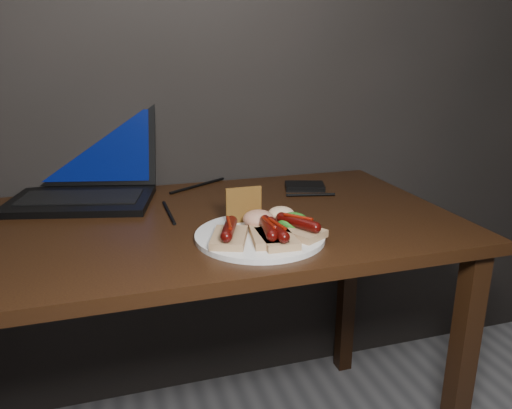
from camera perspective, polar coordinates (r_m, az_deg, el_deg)
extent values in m
cube|color=#2D2826|center=(1.53, -12.68, 20.68)|extent=(3.50, 0.02, 2.50)
cube|color=#321E0C|center=(1.23, -9.61, -2.68)|extent=(1.40, 0.70, 0.03)
cube|color=#321E0C|center=(1.41, 22.17, -18.40)|extent=(0.05, 0.05, 0.72)
cube|color=#321E0C|center=(1.83, 10.41, -8.49)|extent=(0.05, 0.05, 0.72)
cube|color=black|center=(1.43, -19.36, 0.41)|extent=(0.42, 0.32, 0.02)
cube|color=black|center=(1.43, -19.40, 0.81)|extent=(0.34, 0.20, 0.00)
cube|color=black|center=(1.55, -18.25, 6.47)|extent=(0.38, 0.18, 0.23)
cube|color=#080F58|center=(1.55, -18.25, 6.47)|extent=(0.34, 0.15, 0.20)
cube|color=black|center=(1.50, 5.58, 2.07)|extent=(0.13, 0.11, 0.02)
cylinder|color=black|center=(1.29, -9.93, -0.89)|extent=(0.01, 0.18, 0.01)
cylinder|color=black|center=(1.53, -6.66, 2.17)|extent=(0.19, 0.13, 0.01)
cylinder|color=black|center=(1.43, 6.26, 1.11)|extent=(0.14, 0.04, 0.01)
cylinder|color=white|center=(1.11, 0.46, -3.60)|extent=(0.36, 0.36, 0.01)
cube|color=tan|center=(1.06, -3.08, -3.81)|extent=(0.11, 0.13, 0.02)
cylinder|color=#4C0505|center=(1.06, -3.10, -2.77)|extent=(0.06, 0.10, 0.02)
sphere|color=#4C0505|center=(1.01, -3.42, -3.70)|extent=(0.02, 0.02, 0.02)
sphere|color=#4C0505|center=(1.10, -2.80, -1.91)|extent=(0.03, 0.02, 0.02)
cylinder|color=#650F04|center=(1.05, -3.11, -2.13)|extent=(0.02, 0.07, 0.01)
cube|color=tan|center=(1.07, 1.43, -3.71)|extent=(0.09, 0.12, 0.02)
cylinder|color=#4C0505|center=(1.06, 1.44, -2.67)|extent=(0.04, 0.10, 0.02)
sphere|color=#4C0505|center=(1.02, 1.87, -3.59)|extent=(0.03, 0.02, 0.02)
sphere|color=#4C0505|center=(1.10, 1.05, -1.83)|extent=(0.03, 0.02, 0.02)
cylinder|color=#650F04|center=(1.05, 1.44, -2.04)|extent=(0.01, 0.07, 0.01)
cube|color=tan|center=(1.10, 4.80, -3.05)|extent=(0.12, 0.13, 0.02)
cylinder|color=#4C0505|center=(1.09, 4.82, -2.05)|extent=(0.07, 0.09, 0.02)
sphere|color=#4C0505|center=(1.07, 6.81, -2.63)|extent=(0.03, 0.02, 0.02)
sphere|color=#4C0505|center=(1.12, 2.93, -1.49)|extent=(0.03, 0.02, 0.02)
cylinder|color=#650F04|center=(1.09, 4.84, -1.43)|extent=(0.05, 0.06, 0.01)
cube|color=tan|center=(1.06, 2.39, -3.91)|extent=(0.07, 0.12, 0.02)
cylinder|color=#4C0505|center=(1.05, 2.41, -2.87)|extent=(0.03, 0.10, 0.02)
sphere|color=#4C0505|center=(1.01, 3.21, -3.78)|extent=(0.03, 0.02, 0.02)
sphere|color=#4C0505|center=(1.09, 1.67, -2.03)|extent=(0.03, 0.02, 0.02)
cylinder|color=#650F04|center=(1.05, 2.42, -2.22)|extent=(0.02, 0.07, 0.01)
cube|color=brown|center=(1.17, -1.41, -0.03)|extent=(0.09, 0.01, 0.08)
ellipsoid|color=#136317|center=(1.13, 4.25, -1.94)|extent=(0.07, 0.07, 0.04)
ellipsoid|color=maroon|center=(1.14, 0.29, -1.66)|extent=(0.07, 0.07, 0.04)
ellipsoid|color=#EEE5CE|center=(1.18, 2.89, -1.11)|extent=(0.06, 0.06, 0.04)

